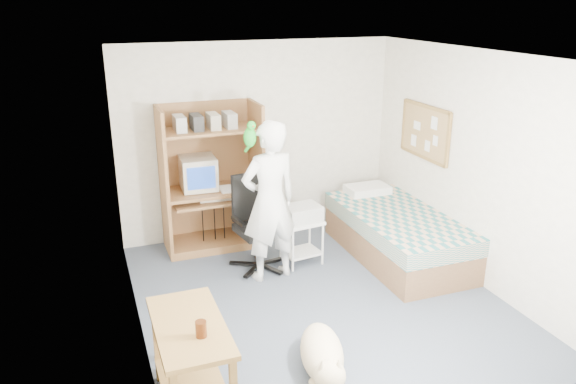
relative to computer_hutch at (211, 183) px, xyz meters
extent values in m
plane|color=#414C58|center=(0.70, -1.74, -0.82)|extent=(4.00, 4.00, 0.00)
cube|color=beige|center=(0.70, 0.26, 0.43)|extent=(3.60, 0.02, 2.50)
cube|color=beige|center=(2.50, -1.74, 0.43)|extent=(0.02, 4.00, 2.50)
cube|color=beige|center=(-1.10, -1.74, 0.43)|extent=(0.02, 4.00, 2.50)
cube|color=white|center=(0.70, -1.74, 1.68)|extent=(3.60, 4.00, 0.02)
cube|color=brown|center=(-0.58, -0.04, 0.08)|extent=(0.04, 0.60, 1.80)
cube|color=brown|center=(0.58, -0.04, 0.08)|extent=(0.04, 0.60, 1.80)
cube|color=brown|center=(0.00, 0.25, 0.08)|extent=(1.20, 0.02, 1.80)
cube|color=brown|center=(0.00, -0.04, -0.08)|extent=(1.12, 0.60, 0.04)
cube|color=brown|center=(0.00, -0.12, -0.18)|extent=(1.00, 0.50, 0.03)
cube|color=brown|center=(0.00, -0.04, 0.68)|extent=(1.12, 0.55, 0.03)
cube|color=brown|center=(0.00, -0.04, -0.77)|extent=(1.12, 0.60, 0.10)
cube|color=brown|center=(2.00, -1.14, -0.64)|extent=(1.00, 2.00, 0.36)
cube|color=#2B7172|center=(2.00, -1.14, -0.36)|extent=(1.02, 2.02, 0.20)
cube|color=white|center=(2.00, -0.34, -0.22)|extent=(0.55, 0.35, 0.12)
cube|color=brown|center=(-0.85, -2.94, -0.09)|extent=(0.50, 1.00, 0.04)
cube|color=brown|center=(-1.05, -2.49, -0.47)|extent=(0.05, 0.05, 0.70)
cube|color=brown|center=(-0.65, -2.49, -0.47)|extent=(0.05, 0.05, 0.70)
cube|color=olive|center=(2.48, -0.84, 0.63)|extent=(0.03, 0.90, 0.60)
cube|color=brown|center=(2.47, -0.84, 0.94)|extent=(0.04, 0.94, 0.04)
cube|color=brown|center=(2.47, -0.84, 0.32)|extent=(0.04, 0.94, 0.04)
cylinder|color=black|center=(0.35, -0.83, -0.78)|extent=(0.61, 0.61, 0.06)
cylinder|color=black|center=(0.35, -0.83, -0.59)|extent=(0.06, 0.06, 0.41)
cube|color=black|center=(0.35, -0.83, -0.34)|extent=(0.54, 0.54, 0.08)
cube|color=black|center=(0.31, -0.60, -0.01)|extent=(0.43, 0.13, 0.56)
cube|color=black|center=(0.09, -0.88, -0.19)|extent=(0.09, 0.31, 0.04)
cube|color=black|center=(0.60, -0.79, -0.19)|extent=(0.09, 0.31, 0.04)
imported|color=white|center=(0.40, -1.08, 0.08)|extent=(0.72, 0.53, 1.80)
ellipsoid|color=#127F13|center=(0.20, -1.06, 0.81)|extent=(0.13, 0.13, 0.21)
sphere|color=#127F13|center=(0.20, -1.10, 0.94)|extent=(0.09, 0.09, 0.09)
cone|color=#D84213|center=(0.21, -1.15, 0.94)|extent=(0.04, 0.05, 0.04)
cylinder|color=#127F13|center=(0.19, -1.01, 0.68)|extent=(0.05, 0.15, 0.13)
ellipsoid|color=#CDB889|center=(0.26, -2.84, -0.65)|extent=(0.55, 0.82, 0.34)
sphere|color=#CDB889|center=(0.14, -3.24, -0.57)|extent=(0.25, 0.25, 0.25)
cone|color=#CDB889|center=(0.08, -3.24, -0.45)|extent=(0.07, 0.07, 0.09)
cone|color=#CDB889|center=(0.20, -3.28, -0.45)|extent=(0.07, 0.07, 0.09)
cylinder|color=#CDB889|center=(0.36, -2.45, -0.72)|extent=(0.13, 0.25, 0.12)
cube|color=silver|center=(0.85, -0.88, -0.30)|extent=(0.49, 0.41, 0.04)
cube|color=silver|center=(0.85, -0.88, -0.69)|extent=(0.45, 0.37, 0.03)
cylinder|color=silver|center=(0.65, -1.04, -0.56)|extent=(0.03, 0.03, 0.52)
cylinder|color=silver|center=(1.05, -1.04, -0.56)|extent=(0.03, 0.03, 0.52)
cylinder|color=silver|center=(0.65, -0.73, -0.56)|extent=(0.03, 0.03, 0.52)
cylinder|color=silver|center=(1.05, -0.73, -0.56)|extent=(0.03, 0.03, 0.52)
cube|color=#B2B2AD|center=(0.85, -0.88, -0.19)|extent=(0.46, 0.37, 0.18)
cube|color=beige|center=(-0.15, 0.01, 0.15)|extent=(0.43, 0.45, 0.40)
cube|color=navy|center=(-0.16, -0.21, 0.15)|extent=(0.33, 0.03, 0.27)
cube|color=beige|center=(0.04, -0.16, -0.15)|extent=(0.46, 0.19, 0.03)
cylinder|color=gold|center=(0.34, -0.09, 0.00)|extent=(0.08, 0.08, 0.12)
cylinder|color=#3F1C0A|center=(-0.80, -3.12, -0.01)|extent=(0.08, 0.08, 0.12)
camera|label=1|loc=(-1.41, -6.49, 2.17)|focal=35.00mm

